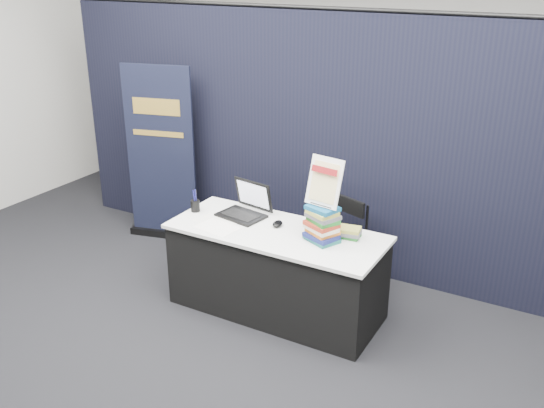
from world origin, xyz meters
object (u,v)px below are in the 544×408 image
Objects in this scene: display_table at (276,271)px; pullup_banner at (161,165)px; stacking_chair at (341,242)px; laptop at (244,208)px; book_stack_tall at (321,224)px; info_sign at (324,183)px; book_stack_short at (349,233)px.

display_table is 1.96m from pullup_banner.
pullup_banner is 2.22× the size of stacking_chair.
display_table is 0.70m from stacking_chair.
laptop reaches higher than display_table.
stacking_chair is (0.72, 0.47, -0.35)m from laptop.
book_stack_tall is 0.33m from info_sign.
info_sign is 0.47× the size of stacking_chair.
pullup_banner reaches higher than stacking_chair.
laptop is 0.97m from book_stack_short.
laptop reaches higher than book_stack_short.
pullup_banner reaches higher than display_table.
laptop is (-0.41, 0.15, 0.44)m from display_table.
laptop is at bearing -127.10° from stacking_chair.
stacking_chair is (0.32, 0.62, 0.09)m from display_table.
info_sign is at bearing -31.51° from pullup_banner.
book_stack_short is (0.17, 0.17, -0.10)m from book_stack_tall.
display_table is 0.94m from info_sign.
book_stack_tall is 2.29m from pullup_banner.
book_stack_short is 0.60m from stacking_chair.
stacking_chair is at bearing 63.08° from display_table.
stacking_chair is at bearing 97.65° from book_stack_tall.
display_table is at bearing -97.08° from stacking_chair.
laptop is 1.48m from pullup_banner.
display_table is 0.65m from book_stack_tall.
info_sign is (0.80, -0.11, 0.41)m from laptop.
laptop is 1.47× the size of book_stack_tall.
laptop is at bearing -178.45° from book_stack_short.
book_stack_short is at bearing 48.55° from info_sign.
display_table is 2.15× the size of stacking_chair.
book_stack_tall is at bearing 1.09° from display_table.
display_table is at bearing -11.00° from laptop.
pullup_banner is at bearing 158.20° from display_table.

